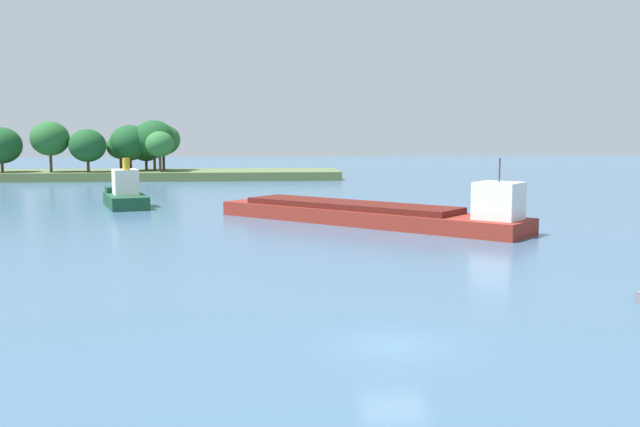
# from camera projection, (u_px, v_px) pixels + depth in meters

# --- Properties ---
(ground_plane) EXTENTS (400.00, 400.00, 0.00)m
(ground_plane) POSITION_uv_depth(u_px,v_px,m) (394.00, 345.00, 26.23)
(ground_plane) COLOR #3D607F
(treeline_island) EXTENTS (57.79, 13.27, 9.63)m
(treeline_island) POSITION_uv_depth(u_px,v_px,m) (130.00, 156.00, 116.40)
(treeline_island) COLOR #566B3D
(treeline_island) RESTS_ON ground
(cargo_barge) EXTENTS (24.55, 22.75, 5.86)m
(cargo_barge) POSITION_uv_depth(u_px,v_px,m) (371.00, 213.00, 60.22)
(cargo_barge) COLOR maroon
(cargo_barge) RESTS_ON ground
(tugboat) EXTENTS (6.23, 9.81, 5.12)m
(tugboat) POSITION_uv_depth(u_px,v_px,m) (125.00, 194.00, 74.21)
(tugboat) COLOR #19472D
(tugboat) RESTS_ON ground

